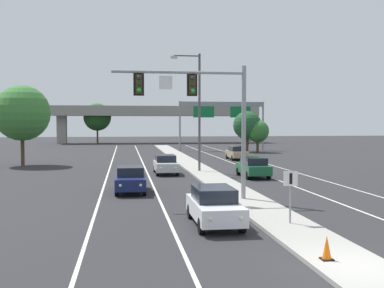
# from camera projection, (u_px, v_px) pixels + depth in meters

# --- Properties ---
(ground_plane) EXTENTS (260.00, 260.00, 0.00)m
(ground_plane) POSITION_uv_depth(u_px,v_px,m) (354.00, 270.00, 13.70)
(ground_plane) COLOR #28282B
(median_island) EXTENTS (2.40, 110.00, 0.15)m
(median_island) POSITION_uv_depth(u_px,v_px,m) (224.00, 185.00, 31.49)
(median_island) COLOR #9E9B93
(median_island) RESTS_ON ground
(lane_stripe_oncoming_center) EXTENTS (0.14, 100.00, 0.01)m
(lane_stripe_oncoming_center) POSITION_uv_depth(u_px,v_px,m) (149.00, 176.00, 37.75)
(lane_stripe_oncoming_center) COLOR silver
(lane_stripe_oncoming_center) RESTS_ON ground
(lane_stripe_receding_center) EXTENTS (0.14, 100.00, 0.01)m
(lane_stripe_receding_center) POSITION_uv_depth(u_px,v_px,m) (262.00, 174.00, 39.08)
(lane_stripe_receding_center) COLOR silver
(lane_stripe_receding_center) RESTS_ON ground
(edge_stripe_left) EXTENTS (0.14, 100.00, 0.01)m
(edge_stripe_left) POSITION_uv_depth(u_px,v_px,m) (107.00, 177.00, 37.28)
(edge_stripe_left) COLOR silver
(edge_stripe_left) RESTS_ON ground
(edge_stripe_right) EXTENTS (0.14, 100.00, 0.01)m
(edge_stripe_right) POSITION_uv_depth(u_px,v_px,m) (300.00, 173.00, 39.55)
(edge_stripe_right) COLOR silver
(edge_stripe_right) RESTS_ON ground
(overhead_signal_mast) EXTENTS (7.19, 0.44, 7.20)m
(overhead_signal_mast) POSITION_uv_depth(u_px,v_px,m) (202.00, 103.00, 25.12)
(overhead_signal_mast) COLOR gray
(overhead_signal_mast) RESTS_ON median_island
(median_sign_post) EXTENTS (0.60, 0.10, 2.20)m
(median_sign_post) POSITION_uv_depth(u_px,v_px,m) (290.00, 189.00, 19.30)
(median_sign_post) COLOR gray
(median_sign_post) RESTS_ON median_island
(street_lamp_median) EXTENTS (2.58, 0.28, 10.00)m
(street_lamp_median) POSITION_uv_depth(u_px,v_px,m) (197.00, 105.00, 40.20)
(street_lamp_median) COLOR #4C4C51
(street_lamp_median) RESTS_ON median_island
(car_oncoming_white) EXTENTS (1.83, 4.47, 1.58)m
(car_oncoming_white) POSITION_uv_depth(u_px,v_px,m) (214.00, 205.00, 19.70)
(car_oncoming_white) COLOR silver
(car_oncoming_white) RESTS_ON ground
(car_oncoming_navy) EXTENTS (1.88, 4.50, 1.58)m
(car_oncoming_navy) POSITION_uv_depth(u_px,v_px,m) (131.00, 179.00, 28.99)
(car_oncoming_navy) COLOR #141E4C
(car_oncoming_navy) RESTS_ON ground
(car_oncoming_silver) EXTENTS (1.84, 4.48, 1.58)m
(car_oncoming_silver) POSITION_uv_depth(u_px,v_px,m) (166.00, 164.00, 39.22)
(car_oncoming_silver) COLOR #B7B7BC
(car_oncoming_silver) RESTS_ON ground
(car_receding_green) EXTENTS (1.84, 4.48, 1.58)m
(car_receding_green) POSITION_uv_depth(u_px,v_px,m) (253.00, 167.00, 36.78)
(car_receding_green) COLOR #195633
(car_receding_green) RESTS_ON ground
(car_receding_tan) EXTENTS (1.83, 4.47, 1.58)m
(car_receding_tan) POSITION_uv_depth(u_px,v_px,m) (237.00, 153.00, 54.18)
(car_receding_tan) COLOR tan
(car_receding_tan) RESTS_ON ground
(traffic_cone_median_nose) EXTENTS (0.36, 0.36, 0.74)m
(traffic_cone_median_nose) POSITION_uv_depth(u_px,v_px,m) (327.00, 248.00, 14.19)
(traffic_cone_median_nose) COLOR black
(traffic_cone_median_nose) RESTS_ON median_island
(highway_sign_gantry) EXTENTS (13.28, 0.42, 7.50)m
(highway_sign_gantry) POSITION_uv_depth(u_px,v_px,m) (222.00, 110.00, 72.00)
(highway_sign_gantry) COLOR gray
(highway_sign_gantry) RESTS_ON ground
(overpass_bridge) EXTENTS (42.40, 6.40, 7.65)m
(overpass_bridge) POSITION_uv_depth(u_px,v_px,m) (156.00, 115.00, 97.98)
(overpass_bridge) COLOR gray
(overpass_bridge) RESTS_ON ground
(tree_far_right_b) EXTENTS (3.22, 3.22, 4.66)m
(tree_far_right_b) POSITION_uv_depth(u_px,v_px,m) (258.00, 131.00, 67.21)
(tree_far_right_b) COLOR #4C3823
(tree_far_right_b) RESTS_ON ground
(tree_far_left_b) EXTENTS (5.53, 5.53, 7.99)m
(tree_far_left_b) POSITION_uv_depth(u_px,v_px,m) (22.00, 113.00, 46.57)
(tree_far_left_b) COLOR #4C3823
(tree_far_left_b) RESTS_ON ground
(tree_far_right_c) EXTENTS (4.10, 4.10, 5.93)m
(tree_far_right_c) POSITION_uv_depth(u_px,v_px,m) (247.00, 125.00, 67.79)
(tree_far_right_c) COLOR #4C3823
(tree_far_right_c) RESTS_ON ground
(tree_far_left_a) EXTENTS (5.70, 5.70, 8.25)m
(tree_far_left_a) POSITION_uv_depth(u_px,v_px,m) (97.00, 117.00, 97.60)
(tree_far_left_a) COLOR #4C3823
(tree_far_left_a) RESTS_ON ground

